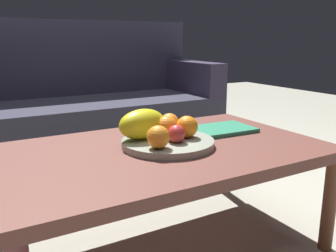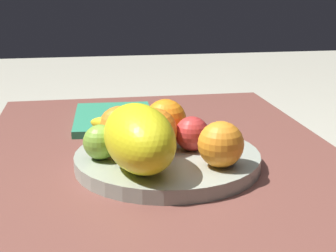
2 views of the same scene
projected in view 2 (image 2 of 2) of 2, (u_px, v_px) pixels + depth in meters
name	position (u px, v px, depth m)	size (l,w,h in m)	color
coffee_table	(169.00, 191.00, 0.89)	(1.14, 0.70, 0.40)	brown
fruit_bowl	(168.00, 159.00, 0.90)	(0.33, 0.33, 0.03)	#97A090
melon_large_front	(139.00, 138.00, 0.80)	(0.19, 0.11, 0.11)	yellow
orange_front	(155.00, 131.00, 0.89)	(0.08, 0.08, 0.08)	orange
orange_left	(166.00, 120.00, 0.96)	(0.08, 0.08, 0.08)	orange
orange_right	(221.00, 144.00, 0.82)	(0.08, 0.08, 0.08)	orange
orange_back	(119.00, 126.00, 0.92)	(0.08, 0.08, 0.08)	orange
apple_front	(101.00, 142.00, 0.86)	(0.06, 0.06, 0.06)	#7DAE39
apple_left	(192.00, 134.00, 0.90)	(0.06, 0.06, 0.06)	#BE302F
banana_bunch	(133.00, 135.00, 0.90)	(0.16, 0.15, 0.06)	yellow
magazine	(114.00, 118.00, 1.18)	(0.25, 0.18, 0.02)	#2F8864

